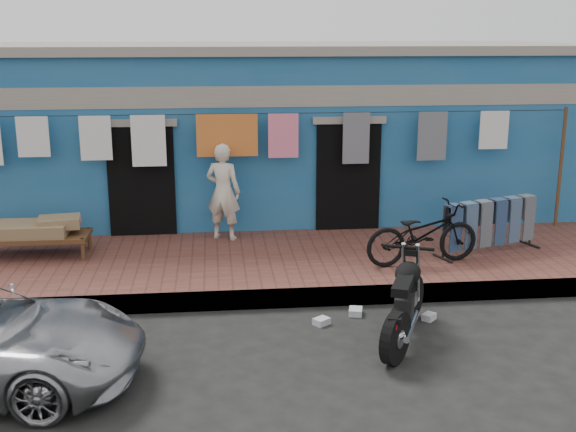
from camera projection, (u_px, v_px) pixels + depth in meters
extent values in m
plane|color=black|center=(306.00, 357.00, 8.24)|extent=(80.00, 80.00, 0.00)
cube|color=brown|center=(281.00, 264.00, 11.10)|extent=(28.00, 3.00, 0.25)
cube|color=gray|center=(291.00, 298.00, 9.70)|extent=(28.00, 0.10, 0.25)
cube|color=#1B5991|center=(262.00, 133.00, 14.58)|extent=(12.00, 5.00, 3.20)
cube|color=#9E9384|center=(272.00, 96.00, 11.99)|extent=(12.00, 0.14, 0.35)
cube|color=#9E9384|center=(261.00, 48.00, 14.16)|extent=(12.20, 5.20, 0.16)
cube|color=black|center=(142.00, 188.00, 12.07)|extent=(1.10, 0.10, 2.10)
cube|color=black|center=(348.00, 184.00, 12.42)|extent=(1.10, 0.10, 2.10)
cylinder|color=brown|center=(561.00, 168.00, 12.51)|extent=(0.06, 0.06, 2.10)
cylinder|color=black|center=(274.00, 113.00, 11.76)|extent=(10.00, 0.01, 0.01)
cube|color=silver|center=(33.00, 137.00, 11.45)|extent=(0.50, 0.02, 0.65)
cube|color=silver|center=(96.00, 138.00, 11.56)|extent=(0.50, 0.02, 0.72)
cube|color=silver|center=(149.00, 141.00, 11.65)|extent=(0.55, 0.02, 0.84)
cube|color=#CC4C26|center=(227.00, 135.00, 11.77)|extent=(1.00, 0.02, 0.70)
cube|color=pink|center=(283.00, 136.00, 11.86)|extent=(0.50, 0.02, 0.73)
cube|color=slate|center=(356.00, 138.00, 12.00)|extent=(0.45, 0.02, 0.86)
cube|color=slate|center=(432.00, 136.00, 12.13)|extent=(0.50, 0.02, 0.82)
cube|color=silver|center=(494.00, 130.00, 12.22)|extent=(0.50, 0.02, 0.65)
imported|color=beige|center=(223.00, 192.00, 11.83)|extent=(0.68, 0.57, 1.60)
imported|color=black|center=(423.00, 227.00, 10.61)|extent=(1.82, 0.90, 1.13)
cube|color=silver|center=(322.00, 321.00, 9.14)|extent=(0.24, 0.23, 0.08)
cube|color=silver|center=(429.00, 317.00, 9.28)|extent=(0.21, 0.21, 0.09)
cube|color=silver|center=(356.00, 312.00, 9.45)|extent=(0.22, 0.25, 0.09)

